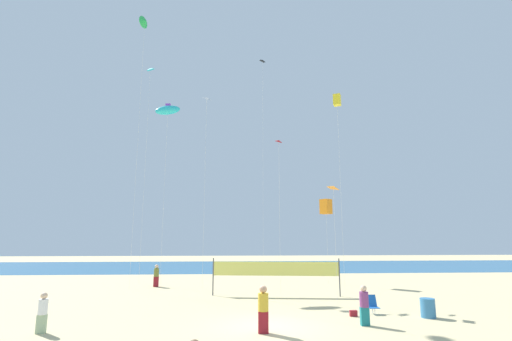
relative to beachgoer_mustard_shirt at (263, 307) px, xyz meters
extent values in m
plane|color=#D1BC89|center=(0.22, 1.05, -0.99)|extent=(120.00, 120.00, 0.00)
cube|color=#28608C|center=(0.22, 33.80, -0.99)|extent=(120.00, 20.00, 0.01)
cube|color=maroon|center=(0.00, 0.00, -0.57)|extent=(0.40, 0.24, 0.85)
cylinder|color=gold|center=(0.00, 0.00, 0.20)|extent=(0.42, 0.42, 0.70)
sphere|color=tan|center=(0.00, 0.00, 0.71)|extent=(0.31, 0.31, 0.31)
cube|color=#19727A|center=(4.53, 1.02, -0.61)|extent=(0.37, 0.22, 0.77)
cylinder|color=#7A3872|center=(4.53, 1.02, 0.10)|extent=(0.39, 0.39, 0.64)
sphere|color=beige|center=(4.53, 1.02, 0.56)|extent=(0.29, 0.29, 0.29)
cube|color=#99B28C|center=(-8.92, 0.52, -0.63)|extent=(0.34, 0.21, 0.72)
cylinder|color=white|center=(-8.92, 0.52, 0.02)|extent=(0.36, 0.36, 0.59)
sphere|color=beige|center=(-8.92, 0.52, 0.45)|extent=(0.27, 0.27, 0.27)
cube|color=maroon|center=(-7.20, 14.30, -0.61)|extent=(0.37, 0.22, 0.77)
cylinder|color=olive|center=(-7.20, 14.30, 0.09)|extent=(0.38, 0.38, 0.63)
sphere|color=beige|center=(-7.20, 14.30, 0.55)|extent=(0.28, 0.28, 0.28)
cube|color=#1959B2|center=(5.80, 3.33, -0.67)|extent=(0.52, 0.48, 0.03)
cube|color=#1959B2|center=(5.80, 3.62, -0.39)|extent=(0.52, 0.23, 0.57)
cylinder|color=silver|center=(5.80, 3.18, -0.83)|extent=(0.03, 0.03, 0.32)
cylinder|color=silver|center=(5.80, 3.47, -0.83)|extent=(0.03, 0.03, 0.32)
cylinder|color=teal|center=(8.12, 2.40, -0.55)|extent=(0.68, 0.68, 0.89)
cylinder|color=#4C4C51|center=(-2.57, 9.79, 0.21)|extent=(0.08, 0.08, 2.40)
cylinder|color=#4C4C51|center=(5.69, 8.84, 0.21)|extent=(0.08, 0.08, 2.40)
cube|color=#EAE566|center=(1.56, 9.32, 0.74)|extent=(8.26, 0.98, 0.90)
cube|color=maroon|center=(4.63, 2.90, -0.85)|extent=(0.35, 0.18, 0.28)
cylinder|color=silver|center=(6.61, 15.39, 2.18)|extent=(0.01, 0.01, 6.34)
cube|color=orange|center=(6.61, 15.39, 5.35)|extent=(1.11, 1.11, 1.26)
cylinder|color=silver|center=(-8.77, 12.61, 9.68)|extent=(0.01, 0.01, 21.35)
cone|color=green|center=(-8.77, 12.61, 20.36)|extent=(0.76, 1.05, 1.01)
cylinder|color=silver|center=(-3.52, 12.73, 6.39)|extent=(0.01, 0.01, 14.76)
pyramid|color=white|center=(-3.50, 12.70, 13.85)|extent=(0.95, 0.95, 0.44)
cylinder|color=silver|center=(1.53, 19.23, 9.75)|extent=(0.01, 0.01, 21.49)
pyramid|color=black|center=(1.55, 19.22, 20.56)|extent=(0.74, 0.74, 0.35)
cylinder|color=silver|center=(-6.93, 14.49, 6.20)|extent=(0.01, 0.01, 14.38)
ellipsoid|color=#26BFCC|center=(-6.93, 14.49, 13.39)|extent=(2.37, 1.54, 1.27)
cube|color=purple|center=(-6.93, 14.49, 13.71)|extent=(0.43, 0.06, 0.53)
cylinder|color=silver|center=(6.60, 10.82, 6.10)|extent=(0.01, 0.01, 14.18)
cube|color=yellow|center=(6.60, 10.82, 13.19)|extent=(0.71, 0.71, 0.86)
cylinder|color=silver|center=(-9.03, 16.41, 8.46)|extent=(0.01, 0.01, 18.90)
pyramid|color=#26BFCC|center=(-9.06, 16.39, 17.98)|extent=(0.93, 0.93, 0.43)
cylinder|color=silver|center=(4.68, 5.81, 2.33)|extent=(0.01, 0.01, 6.65)
pyramid|color=orange|center=(4.69, 5.81, 5.73)|extent=(0.66, 0.65, 0.30)
cylinder|color=silver|center=(1.91, 9.68, 4.25)|extent=(0.01, 0.01, 10.49)
pyramid|color=red|center=(1.93, 9.66, 9.55)|extent=(0.67, 0.67, 0.32)
camera|label=1|loc=(-1.22, -15.56, 2.82)|focal=25.74mm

